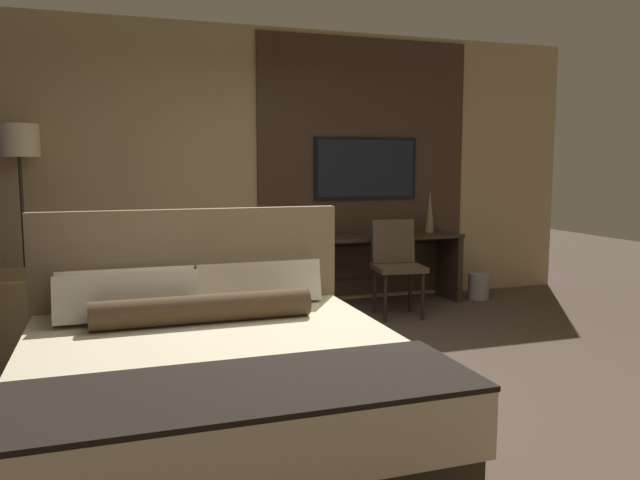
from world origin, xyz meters
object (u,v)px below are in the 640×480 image
object	(u,v)px
desk_chair	(396,258)
desk	(373,256)
vase_tall	(430,211)
book	(381,233)
bed	(214,376)
floor_lamp	(19,157)
tv	(366,168)
waste_bin	(479,286)

from	to	relation	value
desk_chair	desk	bearing A→B (deg)	98.70
vase_tall	book	size ratio (longest dim) A/B	1.76
bed	vase_tall	xyz separation A→B (m)	(2.74, 2.67, 0.64)
floor_lamp	vase_tall	distance (m)	4.00
bed	tv	size ratio (longest dim) A/B	1.86
floor_lamp	vase_tall	xyz separation A→B (m)	(3.96, -0.00, -0.55)
tv	book	xyz separation A→B (m)	(0.06, -0.27, -0.67)
desk	desk_chair	xyz separation A→B (m)	(0.01, -0.53, 0.06)
desk	vase_tall	distance (m)	0.81
bed	desk_chair	world-z (taller)	bed
tv	desk_chair	size ratio (longest dim) A/B	1.25
bed	floor_lamp	bearing A→B (deg)	114.53
tv	desk_chair	distance (m)	1.13
bed	desk_chair	xyz separation A→B (m)	(2.09, 2.12, 0.24)
desk_chair	vase_tall	bearing A→B (deg)	47.61
floor_lamp	desk	bearing A→B (deg)	-0.53
desk_chair	vase_tall	xyz separation A→B (m)	(0.66, 0.55, 0.40)
floor_lamp	desk_chair	bearing A→B (deg)	-9.55
desk	vase_tall	xyz separation A→B (m)	(0.67, 0.03, 0.46)
tv	floor_lamp	xyz separation A→B (m)	(-3.30, -0.18, 0.10)
desk_chair	book	bearing A→B (deg)	91.12
waste_bin	vase_tall	bearing A→B (deg)	157.88
bed	floor_lamp	size ratio (longest dim) A/B	1.19
desk_chair	book	size ratio (longest dim) A/B	3.53
floor_lamp	book	bearing A→B (deg)	-1.50
bed	waste_bin	size ratio (longest dim) A/B	7.59
tv	vase_tall	bearing A→B (deg)	-15.30
tv	book	bearing A→B (deg)	-76.68
tv	desk_chair	xyz separation A→B (m)	(0.01, -0.74, -0.85)
desk	floor_lamp	size ratio (longest dim) A/B	1.02
book	waste_bin	distance (m)	1.26
desk	book	distance (m)	0.26
bed	book	world-z (taller)	bed
desk_chair	vase_tall	world-z (taller)	vase_tall
floor_lamp	waste_bin	size ratio (longest dim) A/B	6.40
vase_tall	waste_bin	world-z (taller)	vase_tall
tv	book	size ratio (longest dim) A/B	4.41
tv	waste_bin	distance (m)	1.77
book	desk	bearing A→B (deg)	137.69
desk_chair	book	distance (m)	0.51
desk_chair	floor_lamp	size ratio (longest dim) A/B	0.51
desk	waste_bin	distance (m)	1.23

